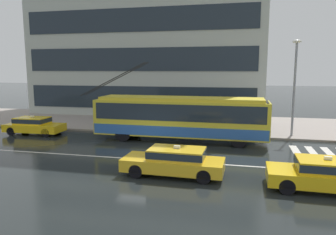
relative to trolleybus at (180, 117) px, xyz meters
The scene contains 14 objects.
ground_plane 4.34m from the trolleybus, 112.56° to the right, with size 160.00×160.00×0.00m, color #212626.
sidewalk_slab 6.95m from the trolleybus, 103.17° to the left, with size 80.00×10.00×0.14m, color gray.
crosswalk_stripe_edge_near 7.64m from the trolleybus, 15.99° to the right, with size 0.44×4.40×0.01m, color beige.
crosswalk_stripe_inner_a 8.49m from the trolleybus, 14.29° to the right, with size 0.44×4.40×0.01m, color beige.
crosswalk_stripe_center 9.36m from the trolleybus, 12.91° to the right, with size 0.44×4.40×0.01m, color beige.
lane_centre_line 5.40m from the trolleybus, 107.43° to the right, with size 72.00×0.14×0.01m, color silver.
trolleybus is the anchor object (origin of this frame).
taxi_oncoming_far 10.45m from the trolleybus, 46.14° to the right, with size 4.25×1.92×1.39m.
taxi_oncoming_near 7.20m from the trolleybus, 81.47° to the right, with size 4.62×1.84×1.39m.
taxi_queued_behind_bus 11.02m from the trolleybus, behind, with size 4.26×1.86×1.39m.
pedestrian_at_shelter 3.72m from the trolleybus, 103.87° to the left, with size 1.05×1.05×1.89m.
pedestrian_approaching_curb 4.56m from the trolleybus, 79.51° to the left, with size 0.43×0.43×1.61m.
pedestrian_walking_past 5.18m from the trolleybus, 149.27° to the left, with size 1.25×1.25×1.98m.
street_lamp 8.37m from the trolleybus, 20.40° to the left, with size 0.60×0.32×6.63m.
Camera 1 is at (5.41, -16.98, 4.80)m, focal length 34.00 mm.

